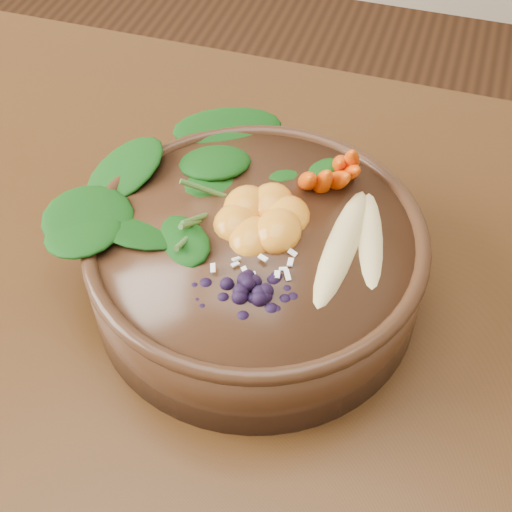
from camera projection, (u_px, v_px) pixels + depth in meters
dining_table at (64, 426)px, 0.61m from camera, size 1.60×0.90×0.75m
stoneware_bowl at (256, 265)px, 0.56m from camera, size 0.29×0.29×0.07m
kale_heap at (216, 162)px, 0.56m from camera, size 0.19×0.17×0.04m
carrot_cluster at (330, 144)px, 0.55m from camera, size 0.06×0.06×0.07m
banana_halves at (358, 230)px, 0.52m from camera, size 0.06×0.15×0.02m
mandarin_cluster at (262, 206)px, 0.53m from camera, size 0.09×0.09×0.03m
blueberry_pile at (247, 272)px, 0.48m from camera, size 0.13×0.11×0.04m
coconut_flakes at (254, 248)px, 0.52m from camera, size 0.09×0.07×0.01m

